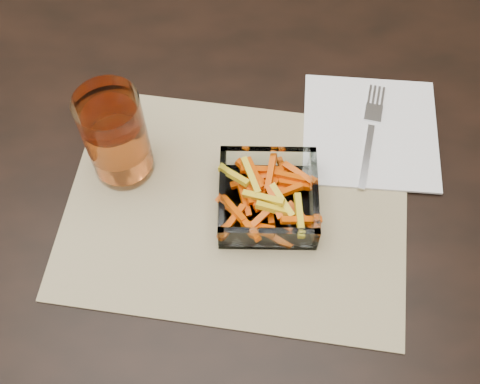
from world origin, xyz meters
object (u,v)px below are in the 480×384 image
tumbler (117,139)px  fork (370,131)px  glass_bowl (268,199)px  dining_table (160,238)px

tumbler → fork: (0.34, 0.05, -0.06)m
tumbler → fork: 0.35m
tumbler → glass_bowl: bearing=-18.7°
glass_bowl → fork: 0.19m
dining_table → tumbler: bearing=120.8°
dining_table → fork: size_ratio=9.00×
glass_bowl → tumbler: tumbler is taller
fork → tumbler: bearing=-158.0°
dining_table → tumbler: tumbler is taller
dining_table → fork: 0.34m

